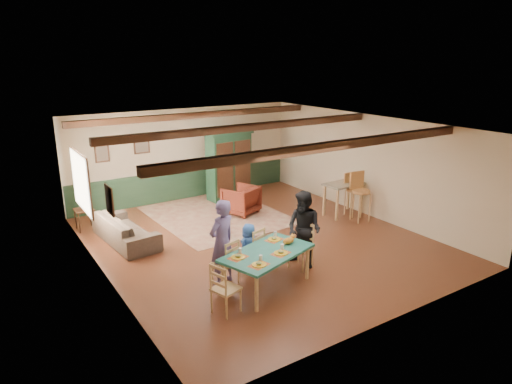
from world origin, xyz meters
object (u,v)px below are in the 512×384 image
person_woman (304,230)px  bar_stool_right (354,195)px  sofa (125,229)px  dining_chair_end_right (301,247)px  counter_table (343,199)px  person_man (222,242)px  cat (288,240)px  dining_chair_far_right (252,249)px  table_lamp (83,200)px  armoire (229,165)px  person_child (249,247)px  armchair (241,200)px  end_table (85,219)px  dining_table (267,270)px  dining_chair_far_left (225,262)px  bar_stool_left (361,197)px  dining_chair_end_left (226,288)px

person_woman → bar_stool_right: 3.53m
sofa → dining_chair_end_right: bearing=-147.1°
counter_table → person_man: bearing=-160.2°
person_woman → cat: size_ratio=4.58×
dining_chair_far_right → table_lamp: bearing=-78.7°
dining_chair_end_right → armoire: (1.12, 4.91, 0.57)m
person_child → counter_table: 4.14m
person_woman → person_child: (-1.01, 0.49, -0.31)m
armoire → armchair: bearing=-112.4°
end_table → bar_stool_right: bar_stool_right is taller
table_lamp → dining_chair_end_right: bearing=-55.2°
end_table → dining_table: bearing=-66.6°
dining_chair_far_left → dining_chair_far_right: same height
dining_chair_far_left → cat: bearing=139.2°
cat → bar_stool_left: (3.54, 1.60, -0.16)m
armoire → end_table: 4.38m
sofa → armoire: bearing=-71.4°
sofa → bar_stool_right: bearing=-110.1°
dining_chair_far_right → person_man: size_ratio=0.55×
dining_chair_far_left → bar_stool_right: size_ratio=0.79×
dining_chair_far_right → bar_stool_left: 4.02m
cat → sofa: 4.11m
dining_chair_far_left → end_table: 4.64m
dining_chair_end_right → person_man: size_ratio=0.55×
armchair → table_lamp: table_lamp is taller
dining_chair_far_left → sofa: size_ratio=0.43×
table_lamp → sofa: bearing=-65.7°
cat → armoire: (1.64, 5.17, 0.22)m
table_lamp → person_woman: bearing=-54.3°
dining_chair_far_left → person_child: size_ratio=0.95×
dining_chair_far_left → armoire: bearing=-137.9°
person_man → bar_stool_left: size_ratio=1.29×
dining_chair_end_left → sofa: (-0.47, 3.92, -0.15)m
dining_chair_end_right → bar_stool_right: size_ratio=0.79×
dining_chair_far_left → person_man: person_man is taller
armoire → sofa: size_ratio=0.96×
dining_chair_end_right → bar_stool_right: bearing=101.3°
end_table → dining_chair_far_right: bearing=-61.1°
dining_table → table_lamp: bearing=113.4°
dining_table → person_man: person_man is taller
cat → end_table: bearing=101.2°
bar_stool_left → table_lamp: bearing=159.0°
person_man → person_woman: size_ratio=1.05×
armoire → bar_stool_right: (2.05, -3.16, -0.45)m
person_man → dining_table: bearing=116.6°
armoire → table_lamp: (-4.30, -0.33, -0.25)m
dining_table → dining_chair_far_right: (0.16, 0.78, 0.10)m
dining_chair_far_right → person_man: (-0.76, -0.16, 0.37)m
dining_chair_far_left → armchair: (2.33, 3.31, -0.07)m
dining_chair_far_left → dining_chair_end_left: bearing=43.8°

